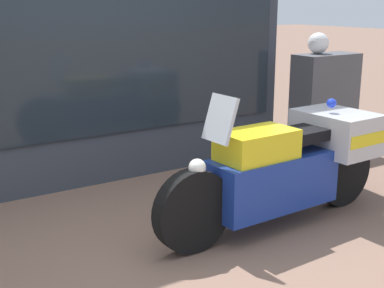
{
  "coord_description": "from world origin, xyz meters",
  "views": [
    {
      "loc": [
        -2.09,
        -3.37,
        1.94
      ],
      "look_at": [
        0.37,
        0.44,
        0.71
      ],
      "focal_mm": 50.0,
      "sensor_mm": 36.0,
      "label": 1
    }
  ],
  "objects": [
    {
      "name": "paramedic_motorcycle",
      "position": [
        1.08,
        -0.05,
        0.55
      ],
      "size": [
        2.45,
        0.76,
        1.23
      ],
      "rotation": [
        0.0,
        0.0,
        3.18
      ],
      "color": "black",
      "rests_on": "ground"
    },
    {
      "name": "ground_plane",
      "position": [
        0.0,
        0.0,
        0.0
      ],
      "size": [
        60.0,
        60.0,
        0.0
      ],
      "primitive_type": "plane",
      "color": "#7A5B4C"
    },
    {
      "name": "window_display",
      "position": [
        0.31,
        2.03,
        0.49
      ],
      "size": [
        3.82,
        0.3,
        2.07
      ],
      "color": "slate",
      "rests_on": "ground"
    },
    {
      "name": "utility_cabinet",
      "position": [
        3.08,
        1.46,
        0.64
      ],
      "size": [
        0.88,
        0.4,
        1.28
      ],
      "primitive_type": "cube",
      "color": "#4C4C51",
      "rests_on": "ground"
    },
    {
      "name": "white_helmet",
      "position": [
        2.98,
        1.53,
        1.41
      ],
      "size": [
        0.27,
        0.27,
        0.27
      ],
      "primitive_type": "sphere",
      "color": "white",
      "rests_on": "utility_cabinet"
    }
  ]
}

